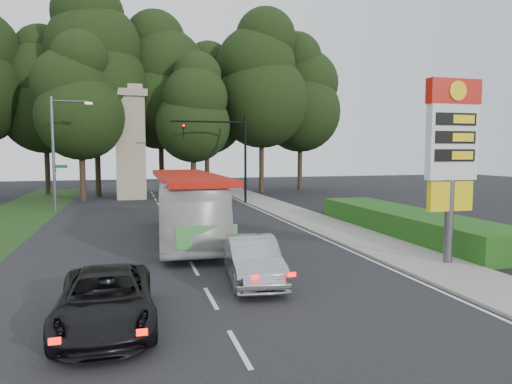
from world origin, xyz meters
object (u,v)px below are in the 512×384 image
object	(u,v)px
traffic_signal_mast	(230,146)
transit_bus	(188,207)
streetlight_signs	(57,149)
gas_station_pylon	(452,146)
sedan_silver	(253,260)
suv_charcoal	(106,299)
monument	(131,142)

from	to	relation	value
traffic_signal_mast	transit_bus	world-z (taller)	traffic_signal_mast
streetlight_signs	gas_station_pylon	bearing A→B (deg)	-51.04
streetlight_signs	transit_bus	xyz separation A→B (m)	(7.49, -12.38, -2.86)
gas_station_pylon	streetlight_signs	bearing A→B (deg)	128.96
transit_bus	traffic_signal_mast	bearing A→B (deg)	74.03
traffic_signal_mast	transit_bus	bearing A→B (deg)	-109.83
sedan_silver	suv_charcoal	size ratio (longest dim) A/B	0.91
suv_charcoal	streetlight_signs	bearing A→B (deg)	100.06
gas_station_pylon	traffic_signal_mast	world-z (taller)	traffic_signal_mast
gas_station_pylon	sedan_silver	xyz separation A→B (m)	(-7.58, -0.14, -3.72)
gas_station_pylon	streetlight_signs	size ratio (longest dim) A/B	0.86
monument	transit_bus	distance (m)	20.82
streetlight_signs	monument	bearing A→B (deg)	58.03
streetlight_signs	suv_charcoal	bearing A→B (deg)	-79.62
gas_station_pylon	suv_charcoal	size ratio (longest dim) A/B	1.41
streetlight_signs	monument	distance (m)	9.44
gas_station_pylon	transit_bus	distance (m)	11.93
gas_station_pylon	sedan_silver	bearing A→B (deg)	-178.96
gas_station_pylon	monument	xyz separation A→B (m)	(-11.20, 28.01, 0.66)
monument	traffic_signal_mast	bearing A→B (deg)	-38.00
sedan_silver	monument	bearing A→B (deg)	103.28
gas_station_pylon	monument	distance (m)	30.17
monument	sedan_silver	world-z (taller)	monument
gas_station_pylon	suv_charcoal	xyz separation A→B (m)	(-12.00, -2.86, -3.77)
streetlight_signs	suv_charcoal	distance (m)	23.55
streetlight_signs	transit_bus	distance (m)	14.75
transit_bus	sedan_silver	distance (m)	7.90
streetlight_signs	sedan_silver	xyz separation A→B (m)	(8.60, -20.15, -3.71)
streetlight_signs	sedan_silver	distance (m)	22.22
transit_bus	suv_charcoal	xyz separation A→B (m)	(-3.30, -10.49, -0.90)
gas_station_pylon	streetlight_signs	distance (m)	25.74
streetlight_signs	monument	size ratio (longest dim) A/B	0.80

